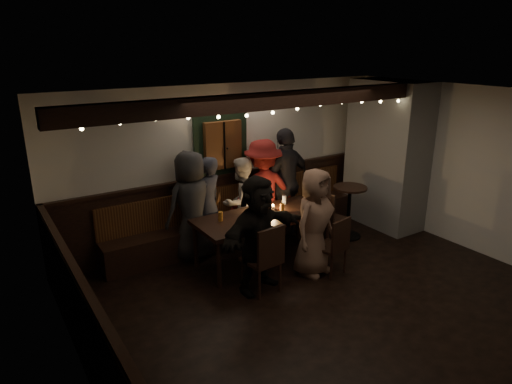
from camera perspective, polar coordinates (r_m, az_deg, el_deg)
room at (r=7.41m, az=8.14°, el=1.29°), size 6.02×5.01×2.62m
dining_table at (r=6.87m, az=0.90°, el=-3.39°), size 2.08×0.89×0.90m
chair_near_left at (r=6.03m, az=1.24°, el=-7.99°), size 0.48×0.48×0.97m
chair_near_right at (r=6.62m, az=9.84°, el=-6.32°), size 0.46×0.46×0.87m
chair_end at (r=7.60m, az=8.82°, el=-2.76°), size 0.51×0.51×0.92m
high_top at (r=7.91m, az=11.56°, el=-1.64°), size 0.57×0.57×0.90m
person_a at (r=7.00m, az=-8.10°, el=-1.69°), size 0.89×0.65×1.70m
person_b at (r=7.20m, az=-6.02°, el=-1.62°), size 0.67×0.58×1.55m
person_c at (r=7.43m, az=-1.89°, el=-1.20°), size 0.83×0.71×1.48m
person_d at (r=7.52m, az=0.86°, el=0.09°), size 1.19×0.77×1.74m
person_e at (r=7.79m, az=3.75°, el=1.20°), size 1.16×0.64×1.87m
person_f at (r=6.04m, az=0.26°, el=-5.28°), size 1.56×0.82×1.60m
person_g at (r=6.51m, az=7.30°, el=-3.79°), size 0.88×0.70×1.57m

